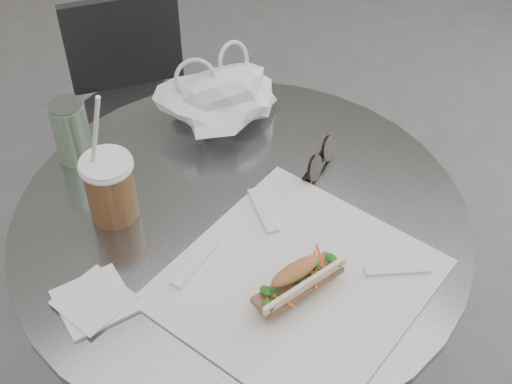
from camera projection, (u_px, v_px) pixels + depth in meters
cafe_table at (243, 315)px, 1.37m from camera, size 0.76×0.76×0.74m
chair_far at (145, 153)px, 1.92m from camera, size 0.39×0.42×0.71m
sandwich_paper at (297, 281)px, 1.08m from camera, size 0.44×0.43×0.00m
banh_mi at (297, 282)px, 1.04m from camera, size 0.18×0.07×0.06m
iced_coffee at (110, 187)px, 1.14m from camera, size 0.09×0.09×0.25m
sunglasses at (320, 159)px, 1.25m from camera, size 0.10×0.06×0.05m
plastic_bag at (222, 99)px, 1.32m from camera, size 0.24×0.20×0.11m
napkin_stack at (94, 301)px, 1.05m from camera, size 0.12×0.12×0.01m
drink_can at (71, 132)px, 1.24m from camera, size 0.06×0.06×0.12m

